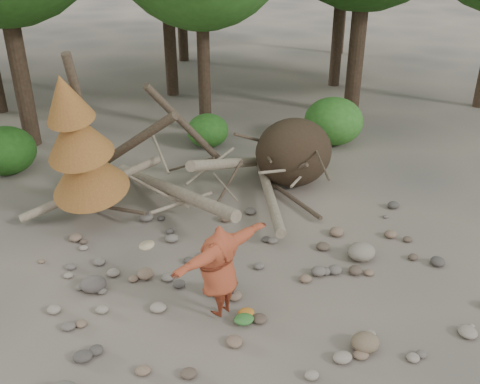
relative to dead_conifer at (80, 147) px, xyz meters
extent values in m
plane|color=#514C44|center=(3.12, -3.37, -2.11)|extent=(120.00, 120.00, 0.00)
ellipsoid|color=#332619|center=(5.72, 0.93, -1.12)|extent=(2.20, 1.87, 1.98)
cylinder|color=gray|center=(2.12, 0.33, -1.56)|extent=(2.61, 5.11, 1.08)
cylinder|color=gray|center=(3.92, 0.83, -1.21)|extent=(3.18, 3.71, 1.90)
cylinder|color=brown|center=(0.92, 1.23, -0.71)|extent=(3.08, 1.91, 2.49)
cylinder|color=gray|center=(4.72, 0.13, -1.76)|extent=(1.13, 4.98, 0.43)
cylinder|color=brown|center=(2.82, 1.43, -0.31)|extent=(2.39, 1.03, 2.89)
cylinder|color=gray|center=(0.12, 0.63, -1.41)|extent=(3.71, 0.86, 1.20)
cylinder|color=#4C3F30|center=(0.62, 0.13, -1.81)|extent=(1.52, 1.70, 0.49)
cylinder|color=gray|center=(3.32, 1.03, -1.31)|extent=(1.57, 0.85, 0.69)
cylinder|color=#4C3F30|center=(4.92, 1.53, -0.91)|extent=(1.92, 1.25, 1.10)
cylinder|color=gray|center=(1.92, 0.83, -0.61)|extent=(0.37, 1.42, 0.85)
cylinder|color=#4C3F30|center=(5.32, -0.17, -1.96)|extent=(0.79, 2.54, 0.12)
cylinder|color=gray|center=(2.32, -0.27, -1.66)|extent=(1.78, 1.11, 0.29)
cylinder|color=#4C3F30|center=(0.22, 0.43, 0.09)|extent=(0.67, 1.13, 4.35)
cone|color=brown|center=(0.06, 0.12, -0.61)|extent=(2.06, 2.13, 1.86)
cone|color=brown|center=(-0.05, -0.09, 0.39)|extent=(1.71, 1.78, 1.65)
cone|color=brown|center=(-0.14, -0.28, 1.29)|extent=(1.23, 1.30, 1.41)
cylinder|color=#38281C|center=(-1.88, 6.13, 2.37)|extent=(0.56, 0.56, 8.96)
cylinder|color=#38281C|center=(4.12, 5.83, 1.46)|extent=(0.44, 0.44, 7.14)
ellipsoid|color=#1F4F15|center=(-2.38, 3.83, -1.39)|extent=(1.80, 1.80, 1.44)
ellipsoid|color=#29641C|center=(3.92, 4.43, -1.55)|extent=(1.40, 1.40, 1.12)
ellipsoid|color=#347624|center=(8.12, 3.63, -1.31)|extent=(2.00, 2.00, 1.60)
imported|color=#933B21|center=(2.41, -4.24, -1.06)|extent=(2.36, 1.85, 1.95)
cylinder|color=tan|center=(1.12, -4.46, -0.16)|extent=(0.34, 0.34, 0.08)
cube|color=black|center=(2.61, -3.66, -1.97)|extent=(0.50, 0.40, 0.29)
ellipsoid|color=#306B2A|center=(2.79, -4.62, -2.04)|extent=(0.38, 0.32, 0.14)
ellipsoid|color=#B2681E|center=(2.89, -4.42, -2.05)|extent=(0.32, 0.27, 0.12)
ellipsoid|color=#736048|center=(4.72, -5.79, -1.96)|extent=(0.52, 0.46, 0.31)
ellipsoid|color=gray|center=(5.93, -3.15, -1.92)|extent=(0.63, 0.57, 0.38)
ellipsoid|color=#5A514C|center=(0.04, -2.82, -1.95)|extent=(0.53, 0.47, 0.32)
camera|label=1|loc=(0.74, -12.28, 4.75)|focal=40.00mm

